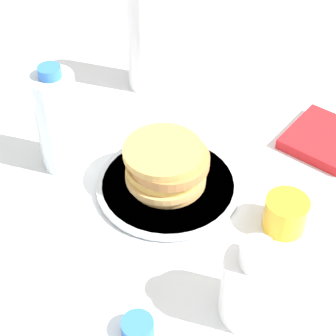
# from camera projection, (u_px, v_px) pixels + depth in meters

# --- Properties ---
(ground_plane) EXTENTS (4.00, 4.00, 0.00)m
(ground_plane) POSITION_uv_depth(u_px,v_px,m) (153.00, 180.00, 0.97)
(ground_plane) COLOR white
(plate) EXTENTS (0.24, 0.24, 0.01)m
(plate) POSITION_uv_depth(u_px,v_px,m) (168.00, 185.00, 0.96)
(plate) COLOR silver
(plate) RESTS_ON ground_plane
(pancake_stack) EXTENTS (0.14, 0.14, 0.08)m
(pancake_stack) POSITION_uv_depth(u_px,v_px,m) (166.00, 166.00, 0.93)
(pancake_stack) COLOR tan
(pancake_stack) RESTS_ON plate
(juice_glass) EXTENTS (0.07, 0.07, 0.06)m
(juice_glass) POSITION_uv_depth(u_px,v_px,m) (285.00, 214.00, 0.88)
(juice_glass) COLOR yellow
(juice_glass) RESTS_ON ground_plane
(cream_jug) EXTENTS (0.08, 0.08, 0.14)m
(cream_jug) POSITION_uv_depth(u_px,v_px,m) (252.00, 286.00, 0.74)
(cream_jug) COLOR white
(cream_jug) RESTS_ON ground_plane
(water_bottle_near) EXTENTS (0.07, 0.07, 0.20)m
(water_bottle_near) POSITION_uv_depth(u_px,v_px,m) (58.00, 121.00, 0.94)
(water_bottle_near) COLOR silver
(water_bottle_near) RESTS_ON ground_plane
(water_bottle_mid) EXTENTS (0.08, 0.08, 0.24)m
(water_bottle_mid) POSITION_uv_depth(u_px,v_px,m) (145.00, 37.00, 1.10)
(water_bottle_mid) COLOR white
(water_bottle_mid) RESTS_ON ground_plane
(napkin) EXTENTS (0.17, 0.17, 0.02)m
(napkin) POSITION_uv_depth(u_px,v_px,m) (325.00, 139.00, 1.04)
(napkin) COLOR red
(napkin) RESTS_ON ground_plane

